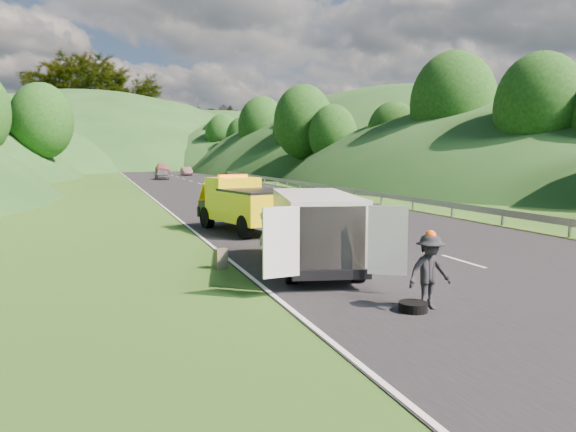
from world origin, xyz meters
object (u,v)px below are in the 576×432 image
object	(u,v)px
tow_truck	(244,204)
spare_tire	(413,312)
white_van	(314,227)
suitcase	(221,259)
worker	(428,310)
passing_suv	(334,219)
woman	(265,258)
child	(291,258)

from	to	relation	value
tow_truck	spare_tire	xyz separation A→B (m)	(0.36, -13.28, -1.20)
tow_truck	white_van	bearing A→B (deg)	-102.14
suitcase	spare_tire	world-z (taller)	suitcase
worker	passing_suv	bearing A→B (deg)	68.86
woman	child	xyz separation A→B (m)	(0.80, -0.28, 0.00)
child	white_van	bearing A→B (deg)	-78.56
spare_tire	worker	bearing A→B (deg)	7.27
white_van	suitcase	bearing A→B (deg)	170.85
woman	worker	distance (m)	7.25
child	spare_tire	world-z (taller)	child
worker	suitcase	size ratio (longest dim) A/B	2.79
white_van	child	distance (m)	2.35
worker	child	bearing A→B (deg)	92.29
tow_truck	worker	distance (m)	13.30
suitcase	worker	bearing A→B (deg)	-60.00
child	suitcase	world-z (taller)	suitcase
woman	passing_suv	world-z (taller)	woman
white_van	child	world-z (taller)	white_van
tow_truck	passing_suv	size ratio (longest dim) A/B	1.20
worker	white_van	bearing A→B (deg)	94.73
worker	passing_suv	size ratio (longest dim) A/B	0.33
white_van	child	xyz separation A→B (m)	(-0.03, 1.98, -1.27)
child	spare_tire	bearing A→B (deg)	-76.12
child	suitcase	bearing A→B (deg)	-148.73
white_van	woman	distance (m)	2.72
tow_truck	child	world-z (taller)	tow_truck
child	passing_suv	world-z (taller)	passing_suv
spare_tire	passing_suv	xyz separation A→B (m)	(5.30, 16.51, 0.00)
child	woman	bearing A→B (deg)	171.25
white_van	suitcase	xyz separation A→B (m)	(-2.57, 1.02, -0.97)
woman	suitcase	xyz separation A→B (m)	(-1.73, -1.24, 0.30)
tow_truck	suitcase	xyz separation A→B (m)	(-2.58, -7.40, -0.90)
child	worker	world-z (taller)	worker
spare_tire	white_van	bearing A→B (deg)	94.39
worker	spare_tire	world-z (taller)	worker
tow_truck	suitcase	size ratio (longest dim) A/B	10.13
passing_suv	spare_tire	bearing A→B (deg)	-115.07
tow_truck	white_van	size ratio (longest dim) A/B	0.89
spare_tire	passing_suv	distance (m)	17.34
woman	worker	xyz separation A→B (m)	(1.63, -7.06, 0.00)
worker	suitcase	bearing A→B (deg)	115.36
white_van	spare_tire	size ratio (longest dim) A/B	10.80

